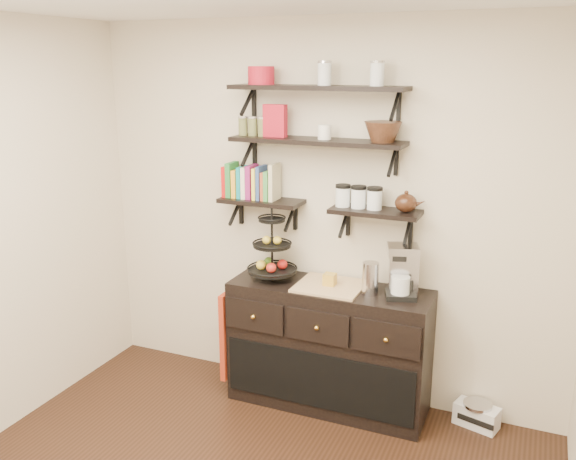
{
  "coord_description": "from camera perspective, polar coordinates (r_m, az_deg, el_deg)",
  "views": [
    {
      "loc": [
        1.42,
        -2.23,
        2.38
      ],
      "look_at": [
        -0.01,
        1.15,
        1.38
      ],
      "focal_mm": 38.0,
      "sensor_mm": 36.0,
      "label": 1
    }
  ],
  "objects": [
    {
      "name": "thermal_carafe",
      "position": [
        4.09,
        7.71,
        -4.51
      ],
      "size": [
        0.11,
        0.11,
        0.22
      ],
      "primitive_type": "cylinder",
      "color": "silver",
      "rests_on": "sideboard"
    },
    {
      "name": "fruit_stand",
      "position": [
        4.32,
        -1.44,
        -2.34
      ],
      "size": [
        0.35,
        0.35,
        0.52
      ],
      "rotation": [
        0.0,
        0.0,
        0.26
      ],
      "color": "black",
      "rests_on": "sideboard"
    },
    {
      "name": "recipe_box",
      "position": [
        4.23,
        -1.22,
        10.19
      ],
      "size": [
        0.16,
        0.06,
        0.22
      ],
      "primitive_type": "cube",
      "rotation": [
        0.0,
        0.0,
        -0.02
      ],
      "color": "#A61324",
      "rests_on": "shelf_mid"
    },
    {
      "name": "cookbooks",
      "position": [
        4.38,
        -3.3,
        4.47
      ],
      "size": [
        0.4,
        0.15,
        0.26
      ],
      "color": "red",
      "rests_on": "shelf_low_left"
    },
    {
      "name": "radio",
      "position": [
        4.5,
        17.24,
        -16.18
      ],
      "size": [
        0.32,
        0.24,
        0.17
      ],
      "rotation": [
        0.0,
        0.0,
        -0.28
      ],
      "color": "silver",
      "rests_on": "floor"
    },
    {
      "name": "shelf_low_right",
      "position": [
        4.1,
        8.19,
        1.63
      ],
      "size": [
        0.6,
        0.25,
        0.23
      ],
      "color": "black",
      "rests_on": "back_wall"
    },
    {
      "name": "coffee_maker",
      "position": [
        4.07,
        10.66,
        -3.86
      ],
      "size": [
        0.24,
        0.24,
        0.36
      ],
      "rotation": [
        0.0,
        0.0,
        0.31
      ],
      "color": "black",
      "rests_on": "sideboard"
    },
    {
      "name": "walnut_bowl",
      "position": [
        3.99,
        8.87,
        9.05
      ],
      "size": [
        0.24,
        0.24,
        0.13
      ],
      "primitive_type": null,
      "color": "black",
      "rests_on": "shelf_mid"
    },
    {
      "name": "sideboard",
      "position": [
        4.4,
        3.83,
        -10.81
      ],
      "size": [
        1.4,
        0.5,
        0.92
      ],
      "color": "black",
      "rests_on": "floor"
    },
    {
      "name": "glass_canisters",
      "position": [
        4.11,
        6.62,
        2.96
      ],
      "size": [
        0.32,
        0.1,
        0.13
      ],
      "color": "silver",
      "rests_on": "shelf_low_right"
    },
    {
      "name": "teapot",
      "position": [
        4.03,
        10.98,
        2.65
      ],
      "size": [
        0.22,
        0.18,
        0.14
      ],
      "primitive_type": null,
      "rotation": [
        0.0,
        0.0,
        -0.23
      ],
      "color": "black",
      "rests_on": "shelf_low_right"
    },
    {
      "name": "ramekins",
      "position": [
        4.1,
        3.43,
        9.14
      ],
      "size": [
        0.09,
        0.09,
        0.1
      ],
      "primitive_type": "cylinder",
      "color": "white",
      "rests_on": "shelf_mid"
    },
    {
      "name": "candle",
      "position": [
        4.2,
        3.93,
        -4.63
      ],
      "size": [
        0.08,
        0.08,
        0.08
      ],
      "primitive_type": "cube",
      "color": "#B78D2A",
      "rests_on": "sideboard"
    },
    {
      "name": "shelf_top",
      "position": [
        4.1,
        2.76,
        13.12
      ],
      "size": [
        1.2,
        0.27,
        0.23
      ],
      "color": "black",
      "rests_on": "back_wall"
    },
    {
      "name": "back_wall",
      "position": [
        4.35,
        3.21,
        1.49
      ],
      "size": [
        3.5,
        0.02,
        2.7
      ],
      "primitive_type": "cube",
      "color": "beige",
      "rests_on": "ground"
    },
    {
      "name": "shelf_mid",
      "position": [
        4.13,
        2.7,
        8.26
      ],
      "size": [
        1.2,
        0.27,
        0.23
      ],
      "color": "black",
      "rests_on": "back_wall"
    },
    {
      "name": "shelf_low_left",
      "position": [
        4.38,
        -2.48,
        2.65
      ],
      "size": [
        0.6,
        0.25,
        0.23
      ],
      "color": "black",
      "rests_on": "back_wall"
    },
    {
      "name": "red_pot",
      "position": [
        4.26,
        -2.52,
        14.25
      ],
      "size": [
        0.18,
        0.18,
        0.12
      ],
      "primitive_type": "cylinder",
      "color": "#A61324",
      "rests_on": "shelf_top"
    },
    {
      "name": "apron",
      "position": [
        4.58,
        -5.37,
        -9.5
      ],
      "size": [
        0.04,
        0.28,
        0.66
      ],
      "primitive_type": "cube",
      "color": "maroon",
      "rests_on": "sideboard"
    }
  ]
}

